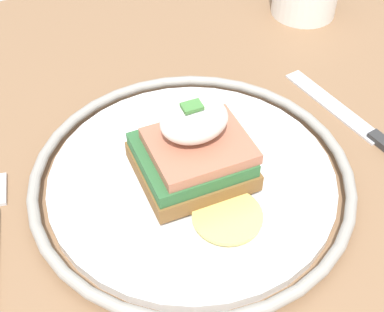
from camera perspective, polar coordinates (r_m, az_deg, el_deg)
dining_table at (r=0.55m, az=-0.22°, el=-12.84°), size 0.93×0.83×0.73m
plate at (r=0.47m, az=0.00°, el=-2.33°), size 0.28×0.28×0.02m
sandwich at (r=0.45m, az=0.25°, el=0.56°), size 0.09×0.13×0.08m
knife at (r=0.54m, az=18.88°, el=1.95°), size 0.05×0.21×0.01m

